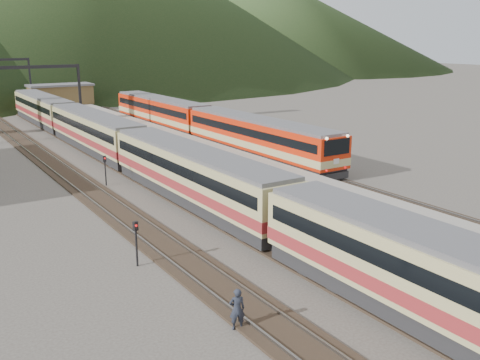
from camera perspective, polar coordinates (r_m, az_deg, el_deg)
track_main at (r=49.65m, az=-13.33°, el=2.07°), size 2.60×200.00×0.23m
track_far at (r=48.27m, az=-18.91°, el=1.30°), size 2.60×200.00×0.23m
track_second at (r=54.45m, az=-1.88°, el=3.56°), size 2.60×200.00×0.23m
platform at (r=49.87m, az=-6.52°, el=2.94°), size 8.00×100.00×1.00m
gantry_near at (r=62.40m, az=-20.90°, el=9.17°), size 9.55×0.25×8.00m
station_shed at (r=86.91m, az=-18.58°, el=8.68°), size 9.40×4.40×3.10m
hill_c at (r=250.29m, az=-2.75°, el=18.04°), size 160.00×160.00×50.00m
main_train at (r=44.43m, az=-11.17°, el=3.31°), size 2.95×80.96×3.61m
second_train at (r=57.66m, az=-4.05°, el=6.21°), size 3.06×41.66×3.74m
short_signal_b at (r=41.12m, az=-14.19°, el=1.41°), size 0.25×0.20×2.27m
short_signal_c at (r=26.18m, az=-11.03°, el=-6.05°), size 0.26×0.22×2.27m
worker at (r=20.64m, az=-0.31°, el=-13.60°), size 0.71×0.59×1.67m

